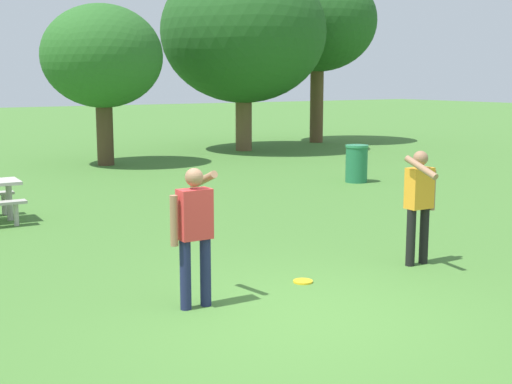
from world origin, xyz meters
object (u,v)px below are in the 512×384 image
object	(u,v)px
frisbee	(303,281)
person_thrower	(420,199)
tree_broad_center	(243,32)
tree_far_right	(318,22)
trash_can_further_along	(357,164)
person_catcher	(194,227)
tree_tall_left	(102,57)

from	to	relation	value
frisbee	person_thrower	bearing A→B (deg)	-5.19
tree_broad_center	tree_far_right	world-z (taller)	tree_far_right
person_thrower	tree_broad_center	xyz separation A→B (m)	(6.14, 14.85, 3.32)
trash_can_further_along	tree_far_right	size ratio (longest dim) A/B	0.14
person_thrower	trash_can_further_along	world-z (taller)	person_thrower
person_catcher	frisbee	bearing A→B (deg)	4.11
frisbee	trash_can_further_along	xyz separation A→B (m)	(6.38, 6.39, 0.47)
person_thrower	trash_can_further_along	size ratio (longest dim) A/B	1.71
frisbee	tree_broad_center	bearing A→B (deg)	61.26
person_catcher	tree_tall_left	world-z (taller)	tree_tall_left
person_thrower	frisbee	world-z (taller)	person_thrower
person_catcher	tree_far_right	size ratio (longest dim) A/B	0.23
person_thrower	tree_tall_left	bearing A→B (deg)	88.77
trash_can_further_along	tree_broad_center	distance (m)	9.26
person_thrower	tree_far_right	xyz separation A→B (m)	(10.46, 16.09, 3.95)
frisbee	tree_far_right	bearing A→B (deg)	52.16
tree_tall_left	tree_broad_center	distance (m)	6.11
person_catcher	tree_tall_left	distance (m)	14.10
person_catcher	trash_can_further_along	distance (m)	10.35
person_catcher	tree_far_right	distance (m)	21.65
frisbee	trash_can_further_along	bearing A→B (deg)	45.02
person_catcher	tree_far_right	xyz separation A→B (m)	(14.00, 16.03, 3.95)
frisbee	person_catcher	bearing A→B (deg)	-175.89
frisbee	tree_far_right	world-z (taller)	tree_far_right
trash_can_further_along	tree_far_right	bearing A→B (deg)	57.89
person_thrower	tree_tall_left	xyz separation A→B (m)	(0.29, 13.42, 2.31)
tree_tall_left	tree_broad_center	size ratio (longest dim) A/B	0.71
frisbee	tree_tall_left	distance (m)	13.82
trash_can_further_along	tree_far_right	xyz separation A→B (m)	(5.98, 9.52, 4.43)
trash_can_further_along	tree_broad_center	world-z (taller)	tree_broad_center
person_catcher	tree_broad_center	distance (m)	17.99
person_thrower	person_catcher	world-z (taller)	same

